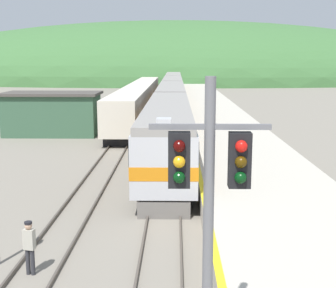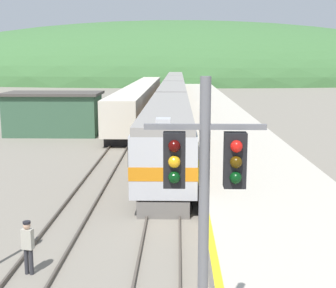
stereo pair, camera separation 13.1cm
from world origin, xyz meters
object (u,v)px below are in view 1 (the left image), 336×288
(express_train_lead_car, at_px, (168,133))
(carriage_third, at_px, (173,90))
(carriage_fourth, at_px, (173,83))
(carriage_second, at_px, (171,102))
(siding_train, at_px, (140,99))
(track_worker, at_px, (29,244))
(signal_mast_main, at_px, (209,203))

(express_train_lead_car, distance_m, carriage_third, 42.82)
(express_train_lead_car, height_order, carriage_fourth, express_train_lead_car)
(carriage_second, distance_m, siding_train, 8.62)
(carriage_third, xyz_separation_m, track_worker, (-4.21, -58.62, -1.17))
(carriage_second, distance_m, carriage_third, 20.99)
(express_train_lead_car, xyz_separation_m, track_worker, (-4.21, -15.80, -1.18))
(carriage_third, bearing_deg, siding_train, -106.89)
(carriage_third, height_order, siding_train, carriage_third)
(carriage_third, bearing_deg, express_train_lead_car, -90.00)
(carriage_second, distance_m, carriage_fourth, 41.98)
(carriage_second, bearing_deg, carriage_third, 90.00)
(carriage_fourth, bearing_deg, carriage_second, -90.00)
(express_train_lead_car, relative_size, siding_train, 0.45)
(carriage_second, relative_size, signal_mast_main, 3.03)
(carriage_third, bearing_deg, track_worker, -94.11)
(carriage_fourth, bearing_deg, track_worker, -93.03)
(carriage_fourth, bearing_deg, siding_train, -96.75)
(express_train_lead_car, relative_size, carriage_fourth, 1.06)
(carriage_third, height_order, track_worker, carriage_third)
(track_worker, bearing_deg, carriage_third, 85.89)
(carriage_second, relative_size, carriage_third, 1.00)
(signal_mast_main, xyz_separation_m, track_worker, (-5.34, 5.89, -3.29))
(express_train_lead_car, relative_size, carriage_third, 1.06)
(carriage_second, xyz_separation_m, signal_mast_main, (1.13, -43.52, 2.12))
(signal_mast_main, bearing_deg, carriage_second, 91.49)
(carriage_second, bearing_deg, express_train_lead_car, -90.00)
(carriage_third, height_order, carriage_fourth, same)
(express_train_lead_car, xyz_separation_m, carriage_third, (0.00, 42.82, -0.01))
(siding_train, height_order, signal_mast_main, signal_mast_main)
(siding_train, distance_m, signal_mast_main, 51.43)
(carriage_fourth, relative_size, siding_train, 0.42)
(siding_train, bearing_deg, track_worker, -90.18)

